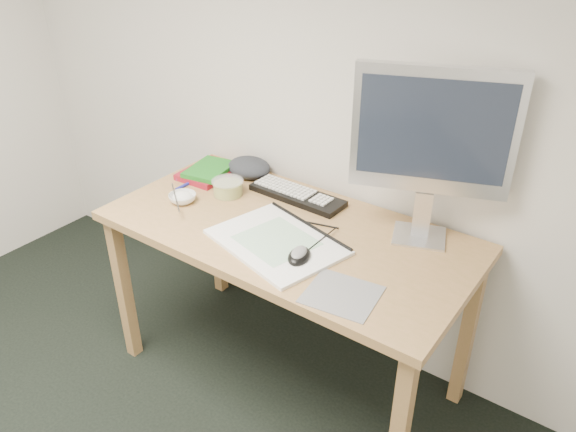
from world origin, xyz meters
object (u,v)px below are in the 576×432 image
(keyboard, at_px, (297,195))
(desk, at_px, (287,246))
(sketchpad, at_px, (277,242))
(rice_bowl, at_px, (183,198))
(monitor, at_px, (433,137))

(keyboard, bearing_deg, desk, -62.37)
(sketchpad, relative_size, keyboard, 1.12)
(desk, relative_size, rice_bowl, 12.66)
(keyboard, bearing_deg, rice_bowl, -138.17)
(desk, height_order, sketchpad, sketchpad)
(rice_bowl, bearing_deg, monitor, 19.25)
(desk, height_order, rice_bowl, rice_bowl)
(keyboard, relative_size, monitor, 0.66)
(desk, bearing_deg, keyboard, 115.84)
(sketchpad, bearing_deg, rice_bowl, -168.51)
(keyboard, height_order, monitor, monitor)
(desk, xyz_separation_m, keyboard, (-0.11, 0.22, 0.09))
(monitor, bearing_deg, keyboard, 160.49)
(sketchpad, bearing_deg, desk, 121.97)
(monitor, bearing_deg, sketchpad, -160.01)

